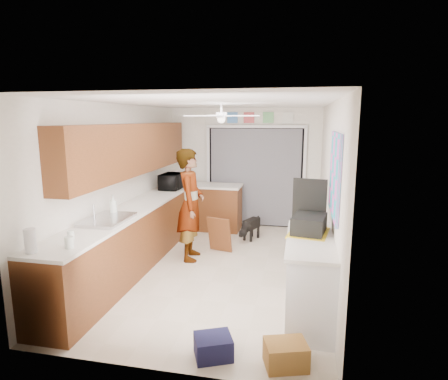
{
  "coord_description": "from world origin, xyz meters",
  "views": [
    {
      "loc": [
        1.2,
        -5.38,
        2.27
      ],
      "look_at": [
        0.0,
        0.4,
        1.15
      ],
      "focal_mm": 30.0,
      "sensor_mm": 36.0,
      "label": 1
    }
  ],
  "objects_px": {
    "soap_bottle": "(113,205)",
    "paper_towel_roll": "(30,241)",
    "microwave": "(172,181)",
    "cardboard_box": "(286,354)",
    "navy_crate": "(213,347)",
    "dog": "(251,228)",
    "suitcase": "(309,224)",
    "man": "(191,205)"
  },
  "relations": [
    {
      "from": "soap_bottle",
      "to": "paper_towel_roll",
      "type": "xyz_separation_m",
      "value": [
        -0.08,
        -1.56,
        -0.02
      ]
    },
    {
      "from": "soap_bottle",
      "to": "paper_towel_roll",
      "type": "distance_m",
      "value": 1.56
    },
    {
      "from": "microwave",
      "to": "soap_bottle",
      "type": "bearing_deg",
      "value": 177.47
    },
    {
      "from": "paper_towel_roll",
      "to": "cardboard_box",
      "type": "bearing_deg",
      "value": 1.11
    },
    {
      "from": "microwave",
      "to": "navy_crate",
      "type": "distance_m",
      "value": 4.06
    },
    {
      "from": "soap_bottle",
      "to": "paper_towel_roll",
      "type": "height_order",
      "value": "soap_bottle"
    },
    {
      "from": "paper_towel_roll",
      "to": "navy_crate",
      "type": "height_order",
      "value": "paper_towel_roll"
    },
    {
      "from": "soap_bottle",
      "to": "dog",
      "type": "relative_size",
      "value": 0.51
    },
    {
      "from": "dog",
      "to": "soap_bottle",
      "type": "bearing_deg",
      "value": -105.7
    },
    {
      "from": "paper_towel_roll",
      "to": "cardboard_box",
      "type": "height_order",
      "value": "paper_towel_roll"
    },
    {
      "from": "suitcase",
      "to": "man",
      "type": "relative_size",
      "value": 0.27
    },
    {
      "from": "cardboard_box",
      "to": "suitcase",
      "type": "bearing_deg",
      "value": 81.13
    },
    {
      "from": "suitcase",
      "to": "navy_crate",
      "type": "distance_m",
      "value": 1.78
    },
    {
      "from": "microwave",
      "to": "paper_towel_roll",
      "type": "relative_size",
      "value": 2.15
    },
    {
      "from": "soap_bottle",
      "to": "dog",
      "type": "xyz_separation_m",
      "value": [
        1.68,
        2.17,
        -0.86
      ]
    },
    {
      "from": "suitcase",
      "to": "navy_crate",
      "type": "bearing_deg",
      "value": -115.78
    },
    {
      "from": "soap_bottle",
      "to": "man",
      "type": "bearing_deg",
      "value": 49.24
    },
    {
      "from": "soap_bottle",
      "to": "paper_towel_roll",
      "type": "relative_size",
      "value": 1.15
    },
    {
      "from": "dog",
      "to": "suitcase",
      "type": "bearing_deg",
      "value": -45.62
    },
    {
      "from": "navy_crate",
      "to": "dog",
      "type": "bearing_deg",
      "value": 91.88
    },
    {
      "from": "paper_towel_roll",
      "to": "cardboard_box",
      "type": "relative_size",
      "value": 0.66
    },
    {
      "from": "cardboard_box",
      "to": "man",
      "type": "height_order",
      "value": "man"
    },
    {
      "from": "paper_towel_roll",
      "to": "dog",
      "type": "bearing_deg",
      "value": 64.77
    },
    {
      "from": "suitcase",
      "to": "dog",
      "type": "relative_size",
      "value": 0.85
    },
    {
      "from": "cardboard_box",
      "to": "man",
      "type": "distance_m",
      "value": 3.09
    },
    {
      "from": "microwave",
      "to": "man",
      "type": "distance_m",
      "value": 1.31
    },
    {
      "from": "cardboard_box",
      "to": "dog",
      "type": "distance_m",
      "value": 3.77
    },
    {
      "from": "microwave",
      "to": "soap_bottle",
      "type": "xyz_separation_m",
      "value": [
        -0.14,
        -2.06,
        -0.01
      ]
    },
    {
      "from": "suitcase",
      "to": "man",
      "type": "bearing_deg",
      "value": 155.88
    },
    {
      "from": "microwave",
      "to": "man",
      "type": "bearing_deg",
      "value": -146.04
    },
    {
      "from": "microwave",
      "to": "man",
      "type": "relative_size",
      "value": 0.3
    },
    {
      "from": "microwave",
      "to": "suitcase",
      "type": "distance_m",
      "value": 3.46
    },
    {
      "from": "cardboard_box",
      "to": "navy_crate",
      "type": "height_order",
      "value": "cardboard_box"
    },
    {
      "from": "navy_crate",
      "to": "dog",
      "type": "height_order",
      "value": "dog"
    },
    {
      "from": "dog",
      "to": "microwave",
      "type": "bearing_deg",
      "value": -153.97
    },
    {
      "from": "navy_crate",
      "to": "dog",
      "type": "distance_m",
      "value": 3.68
    },
    {
      "from": "soap_bottle",
      "to": "dog",
      "type": "height_order",
      "value": "soap_bottle"
    },
    {
      "from": "soap_bottle",
      "to": "navy_crate",
      "type": "relative_size",
      "value": 0.83
    },
    {
      "from": "microwave",
      "to": "navy_crate",
      "type": "xyz_separation_m",
      "value": [
        1.66,
        -3.57,
        -0.98
      ]
    },
    {
      "from": "man",
      "to": "dog",
      "type": "distance_m",
      "value": 1.62
    },
    {
      "from": "soap_bottle",
      "to": "navy_crate",
      "type": "bearing_deg",
      "value": -40.01
    },
    {
      "from": "paper_towel_roll",
      "to": "suitcase",
      "type": "height_order",
      "value": "paper_towel_roll"
    }
  ]
}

